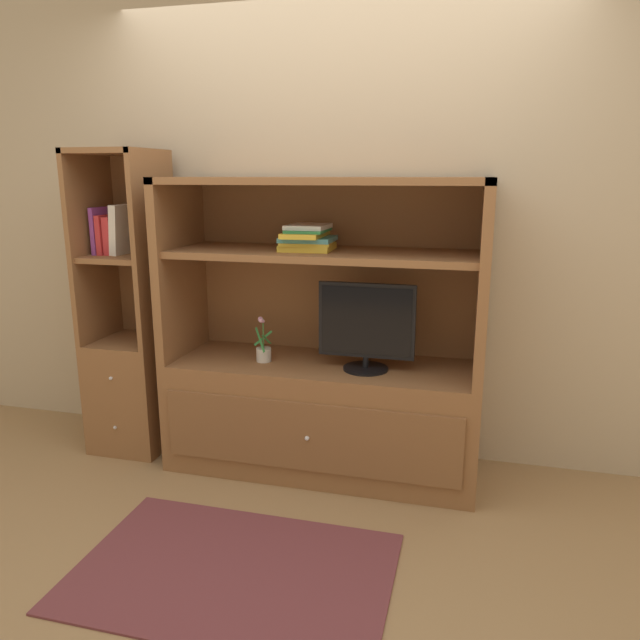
{
  "coord_description": "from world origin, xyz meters",
  "views": [
    {
      "loc": [
        0.76,
        -2.58,
        1.59
      ],
      "look_at": [
        0.0,
        0.35,
        0.85
      ],
      "focal_mm": 33.5,
      "sensor_mm": 36.0,
      "label": 1
    }
  ],
  "objects": [
    {
      "name": "tv_monitor",
      "position": [
        0.25,
        0.35,
        0.84
      ],
      "size": [
        0.5,
        0.24,
        0.46
      ],
      "color": "black",
      "rests_on": "media_console"
    },
    {
      "name": "magazine_stack",
      "position": [
        -0.08,
        0.4,
        1.27
      ],
      "size": [
        0.28,
        0.33,
        0.13
      ],
      "color": "gold",
      "rests_on": "media_console"
    },
    {
      "name": "media_console",
      "position": [
        0.0,
        0.41,
        0.49
      ],
      "size": [
        1.67,
        0.61,
        1.58
      ],
      "color": "brown",
      "rests_on": "ground_plane"
    },
    {
      "name": "bookshelf_tall",
      "position": [
        -1.16,
        0.41,
        0.58
      ],
      "size": [
        0.42,
        0.46,
        1.73
      ],
      "color": "brown",
      "rests_on": "ground_plane"
    },
    {
      "name": "painted_rear_wall",
      "position": [
        0.0,
        0.75,
        1.4
      ],
      "size": [
        6.0,
        0.1,
        2.8
      ],
      "primitive_type": "cube",
      "color": "tan",
      "rests_on": "ground_plane"
    },
    {
      "name": "area_rug",
      "position": [
        -0.12,
        -0.6,
        0.01
      ],
      "size": [
        1.3,
        0.85,
        0.01
      ],
      "primitive_type": "cube",
      "color": "brown",
      "rests_on": "ground_plane"
    },
    {
      "name": "ground_plane",
      "position": [
        0.0,
        0.0,
        0.0
      ],
      "size": [
        8.0,
        8.0,
        0.0
      ],
      "primitive_type": "plane",
      "color": "#99754C"
    },
    {
      "name": "upright_book_row",
      "position": [
        -1.23,
        0.4,
        1.28
      ],
      "size": [
        0.17,
        0.17,
        0.28
      ],
      "color": "purple",
      "rests_on": "bookshelf_tall"
    },
    {
      "name": "potted_plant",
      "position": [
        -0.32,
        0.35,
        0.66
      ],
      "size": [
        0.1,
        0.1,
        0.25
      ],
      "color": "beige",
      "rests_on": "media_console"
    }
  ]
}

